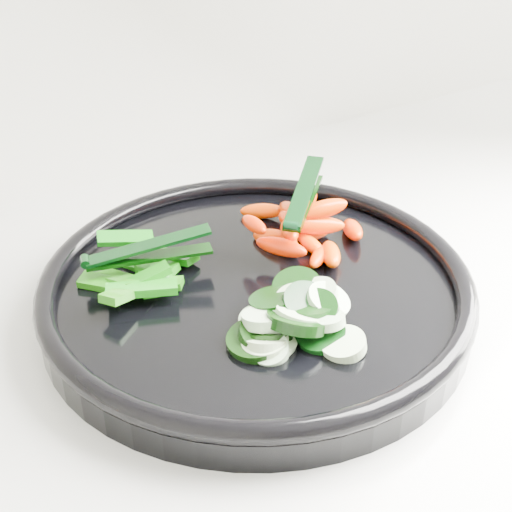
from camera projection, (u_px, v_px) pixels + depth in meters
veggie_tray at (256, 290)px, 0.62m from camera, size 0.49×0.49×0.04m
cucumber_pile at (290, 322)px, 0.56m from camera, size 0.12×0.12×0.04m
carrot_pile at (301, 228)px, 0.67m from camera, size 0.13×0.15×0.06m
pepper_pile at (142, 274)px, 0.62m from camera, size 0.11×0.12×0.04m
tong_carrot at (303, 198)px, 0.65m from camera, size 0.09×0.09×0.02m
tong_pepper at (145, 252)px, 0.62m from camera, size 0.11×0.05×0.02m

